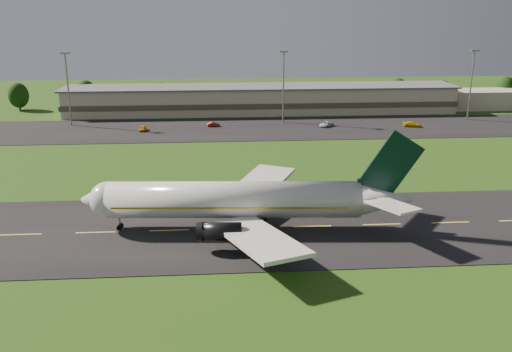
{
  "coord_description": "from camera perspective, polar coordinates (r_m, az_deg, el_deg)",
  "views": [
    {
      "loc": [
        -14.76,
        -81.21,
        33.36
      ],
      "look_at": [
        -8.15,
        8.0,
        6.0
      ],
      "focal_mm": 40.0,
      "sensor_mm": 36.0,
      "label": 1
    }
  ],
  "objects": [
    {
      "name": "light_mast_west",
      "position": [
        167.43,
        -18.35,
        9.08
      ],
      "size": [
        2.4,
        1.2,
        20.35
      ],
      "color": "gray",
      "rests_on": "ground"
    },
    {
      "name": "tree_line",
      "position": [
        195.43,
        10.21,
        8.37
      ],
      "size": [
        199.88,
        8.97,
        10.33
      ],
      "color": "black",
      "rests_on": "ground"
    },
    {
      "name": "service_vehicle_b",
      "position": [
        159.95,
        -4.3,
        5.17
      ],
      "size": [
        3.74,
        1.91,
        1.17
      ],
      "primitive_type": "imported",
      "rotation": [
        0.0,
        0.0,
        1.77
      ],
      "color": "maroon",
      "rests_on": "apron"
    },
    {
      "name": "airliner",
      "position": [
        86.15,
        -1.66,
        -2.46
      ],
      "size": [
        51.3,
        42.08,
        15.57
      ],
      "rotation": [
        0.0,
        0.0,
        -0.07
      ],
      "color": "silver",
      "rests_on": "ground"
    },
    {
      "name": "light_mast_centre",
      "position": [
        163.72,
        2.77,
        9.75
      ],
      "size": [
        2.4,
        1.2,
        20.35
      ],
      "color": "gray",
      "rests_on": "ground"
    },
    {
      "name": "ground",
      "position": [
        89.03,
        5.64,
        -5.09
      ],
      "size": [
        360.0,
        360.0,
        0.0
      ],
      "primitive_type": "plane",
      "color": "#234110",
      "rests_on": "ground"
    },
    {
      "name": "service_vehicle_c",
      "position": [
        160.68,
        7.04,
        5.17
      ],
      "size": [
        4.94,
        4.98,
        1.34
      ],
      "primitive_type": "imported",
      "rotation": [
        0.0,
        0.0,
        -0.78
      ],
      "color": "silver",
      "rests_on": "apron"
    },
    {
      "name": "apron",
      "position": [
        157.48,
        1.24,
        4.79
      ],
      "size": [
        260.0,
        30.0,
        0.1
      ],
      "primitive_type": "cube",
      "color": "black",
      "rests_on": "ground"
    },
    {
      "name": "terminal",
      "position": [
        181.05,
        2.55,
        7.65
      ],
      "size": [
        145.0,
        16.0,
        8.4
      ],
      "color": "tan",
      "rests_on": "ground"
    },
    {
      "name": "service_vehicle_a",
      "position": [
        156.92,
        -11.28,
        4.69
      ],
      "size": [
        1.79,
        4.08,
        1.37
      ],
      "primitive_type": "imported",
      "rotation": [
        0.0,
        0.0,
        -0.04
      ],
      "color": "#F2A00E",
      "rests_on": "apron"
    },
    {
      "name": "taxiway",
      "position": [
        89.01,
        5.64,
        -5.06
      ],
      "size": [
        220.0,
        30.0,
        0.1
      ],
      "primitive_type": "cube",
      "color": "black",
      "rests_on": "ground"
    },
    {
      "name": "service_vehicle_d",
      "position": [
        164.89,
        15.33,
        5.01
      ],
      "size": [
        5.27,
        3.24,
        1.42
      ],
      "primitive_type": "imported",
      "rotation": [
        0.0,
        0.0,
        1.3
      ],
      "color": "#E2B20D",
      "rests_on": "apron"
    },
    {
      "name": "light_mast_east",
      "position": [
        178.89,
        20.78,
        9.3
      ],
      "size": [
        2.4,
        1.2,
        20.35
      ],
      "color": "gray",
      "rests_on": "ground"
    }
  ]
}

